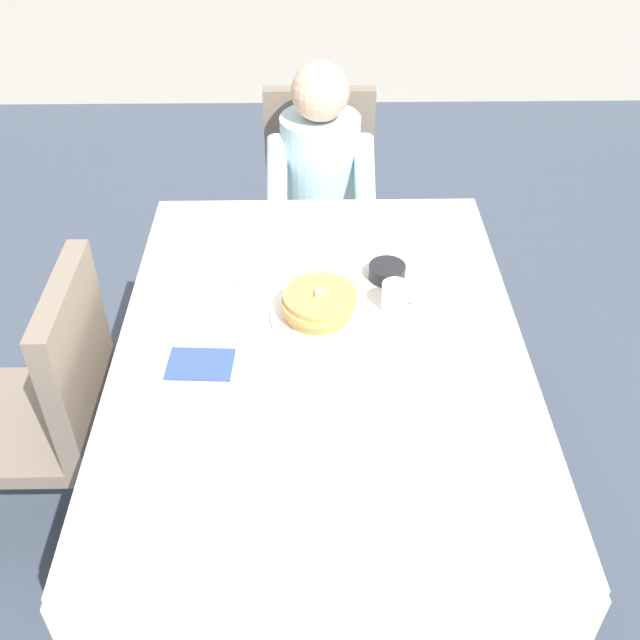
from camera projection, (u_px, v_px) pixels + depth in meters
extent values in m
plane|color=#3D4756|center=(321.00, 508.00, 2.48)|extent=(14.00, 14.00, 0.00)
cube|color=silver|center=(321.00, 346.00, 2.03)|extent=(1.10, 1.50, 0.04)
cube|color=silver|center=(327.00, 633.00, 1.51)|extent=(1.10, 0.01, 0.18)
cube|color=silver|center=(317.00, 231.00, 2.68)|extent=(1.10, 0.01, 0.18)
cube|color=silver|center=(123.00, 378.00, 2.09)|extent=(0.01, 1.50, 0.18)
cube|color=silver|center=(517.00, 374.00, 2.10)|extent=(0.01, 1.50, 0.18)
cylinder|color=brown|center=(192.00, 303.00, 2.77)|extent=(0.07, 0.07, 0.70)
cylinder|color=brown|center=(443.00, 301.00, 2.78)|extent=(0.07, 0.07, 0.70)
cube|color=#7A6B5B|center=(320.00, 227.00, 3.04)|extent=(0.44, 0.44, 0.05)
cube|color=#7A6B5B|center=(319.00, 146.00, 3.03)|extent=(0.44, 0.06, 0.48)
cylinder|color=#2D2319|center=(365.00, 297.00, 3.05)|extent=(0.04, 0.04, 0.40)
cylinder|color=#2D2319|center=(277.00, 298.00, 3.04)|extent=(0.04, 0.04, 0.40)
cylinder|color=#2D2319|center=(360.00, 248.00, 3.32)|extent=(0.04, 0.04, 0.40)
cylinder|color=#2D2319|center=(279.00, 249.00, 3.32)|extent=(0.04, 0.04, 0.40)
cylinder|color=silver|center=(320.00, 174.00, 2.86)|extent=(0.30, 0.30, 0.46)
sphere|color=#D8AD8C|center=(320.00, 92.00, 2.63)|extent=(0.21, 0.21, 0.21)
cylinder|color=silver|center=(365.00, 175.00, 2.71)|extent=(0.08, 0.29, 0.23)
cylinder|color=silver|center=(277.00, 175.00, 2.71)|extent=(0.08, 0.29, 0.23)
cylinder|color=#383D51|center=(341.00, 296.00, 3.01)|extent=(0.10, 0.10, 0.45)
cylinder|color=#383D51|center=(301.00, 296.00, 3.01)|extent=(0.10, 0.10, 0.45)
cube|color=#7A6B5B|center=(28.00, 424.00, 2.20)|extent=(0.44, 0.44, 0.05)
cube|color=#7A6B5B|center=(77.00, 357.00, 2.04)|extent=(0.06, 0.44, 0.48)
cylinder|color=#2D2319|center=(6.00, 431.00, 2.48)|extent=(0.04, 0.04, 0.40)
cylinder|color=#2D2319|center=(90.00, 520.00, 2.21)|extent=(0.04, 0.04, 0.40)
cylinder|color=#2D2319|center=(114.00, 429.00, 2.49)|extent=(0.04, 0.04, 0.40)
cylinder|color=white|center=(319.00, 317.00, 2.08)|extent=(0.28, 0.28, 0.02)
cylinder|color=tan|center=(317.00, 313.00, 2.07)|extent=(0.18, 0.18, 0.02)
cylinder|color=tan|center=(318.00, 308.00, 2.06)|extent=(0.19, 0.19, 0.02)
cylinder|color=tan|center=(318.00, 304.00, 2.05)|extent=(0.20, 0.20, 0.02)
cylinder|color=tan|center=(322.00, 296.00, 2.04)|extent=(0.21, 0.21, 0.02)
cube|color=#F4E072|center=(319.00, 293.00, 2.03)|extent=(0.03, 0.03, 0.01)
cylinder|color=white|center=(395.00, 296.00, 2.10)|extent=(0.08, 0.08, 0.08)
torus|color=white|center=(412.00, 295.00, 2.09)|extent=(0.05, 0.01, 0.05)
cylinder|color=black|center=(387.00, 272.00, 2.22)|extent=(0.11, 0.11, 0.04)
cone|color=silver|center=(248.00, 285.00, 2.15)|extent=(0.08, 0.08, 0.07)
cube|color=silver|center=(251.00, 323.00, 2.07)|extent=(0.03, 0.18, 0.00)
cube|color=silver|center=(387.00, 322.00, 2.07)|extent=(0.03, 0.20, 0.00)
cube|color=silver|center=(333.00, 400.00, 1.84)|extent=(0.15, 0.01, 0.00)
cube|color=#334C7F|center=(200.00, 364.00, 1.94)|extent=(0.18, 0.13, 0.01)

